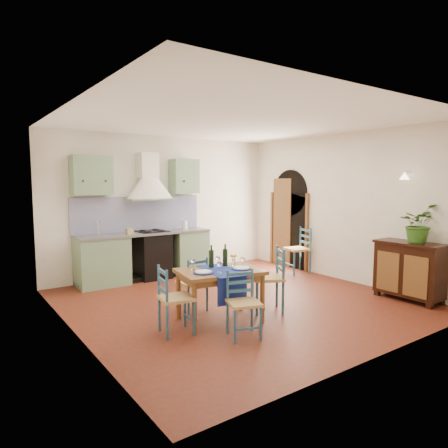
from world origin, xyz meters
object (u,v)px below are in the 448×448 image
(dining_table, at_px, (220,276))
(sideboard, at_px, (409,269))
(potted_plant, at_px, (417,223))
(chair_near, at_px, (243,303))

(dining_table, relative_size, sideboard, 1.16)
(sideboard, bearing_deg, dining_table, 162.55)
(dining_table, distance_m, sideboard, 3.16)
(sideboard, distance_m, potted_plant, 0.74)
(dining_table, relative_size, chair_near, 1.52)
(chair_near, bearing_deg, potted_plant, -7.87)
(chair_near, bearing_deg, sideboard, -6.15)
(dining_table, height_order, potted_plant, potted_plant)
(chair_near, relative_size, sideboard, 0.76)
(chair_near, xyz_separation_m, potted_plant, (3.10, -0.43, 0.83))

